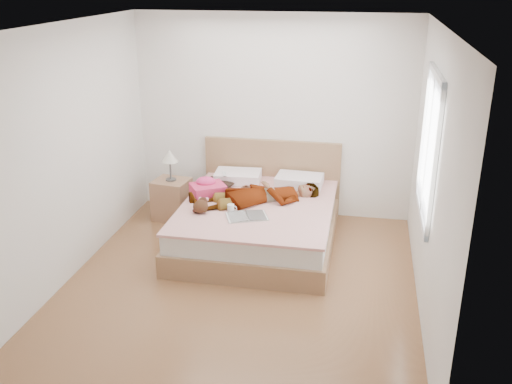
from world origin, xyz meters
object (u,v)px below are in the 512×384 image
bed (259,220)px  plush_toy (201,205)px  magazine (247,216)px  woman (257,192)px  towel (207,188)px  nightstand (172,196)px  phone (224,174)px  coffee_mug (231,208)px

bed → plush_toy: bearing=-143.6°
plush_toy → magazine: bearing=-5.0°
woman → bed: bearing=14.2°
towel → magazine: size_ratio=0.97×
nightstand → plush_toy: bearing=-52.9°
bed → magazine: bed is taller
plush_toy → woman: bearing=39.5°
phone → towel: size_ratio=0.17×
towel → plush_toy: towel is taller
phone → nightstand: (-0.72, 0.01, -0.36)m
woman → coffee_mug: 0.46m
plush_toy → nightstand: size_ratio=0.28×
magazine → plush_toy: (-0.54, 0.05, 0.07)m
phone → nightstand: size_ratio=0.09×
woman → magazine: 0.52m
phone → magazine: bearing=-89.6°
woman → phone: 0.64m
coffee_mug → plush_toy: (-0.33, -0.07, 0.03)m
woman → phone: size_ratio=18.83×
woman → bed: 0.35m
towel → coffee_mug: towel is taller
phone → nightstand: nightstand is taller
woman → phone: (-0.50, 0.40, 0.05)m
phone → towel: 0.35m
magazine → plush_toy: size_ratio=1.98×
phone → coffee_mug: phone is taller
towel → coffee_mug: (0.41, -0.48, -0.04)m
towel → coffee_mug: size_ratio=4.38×
magazine → coffee_mug: size_ratio=4.53×
woman → phone: bearing=-156.2°
phone → plush_toy: size_ratio=0.32×
towel → nightstand: 0.72m
woman → plush_toy: size_ratio=6.08×
woman → towel: bearing=-125.2°
bed → towel: bearing=170.1°
woman → bed: (0.03, -0.03, -0.34)m
bed → phone: bearing=140.8°
plush_toy → phone: bearing=86.2°
bed → plush_toy: (-0.58, -0.43, 0.31)m
coffee_mug → nightstand: size_ratio=0.12×
woman → bed: bed is taller
magazine → bed: bearing=84.5°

